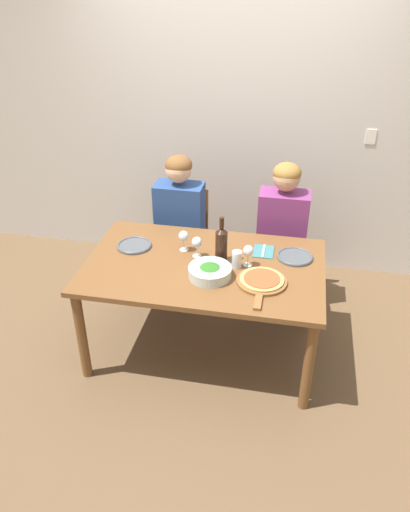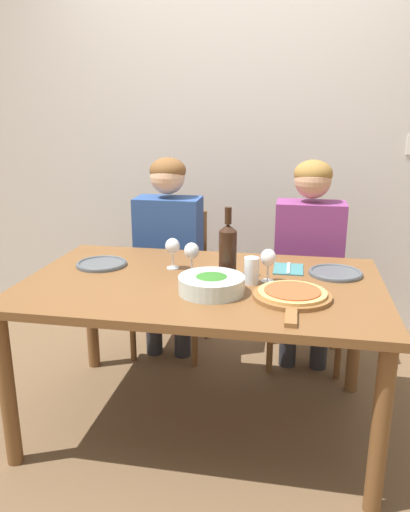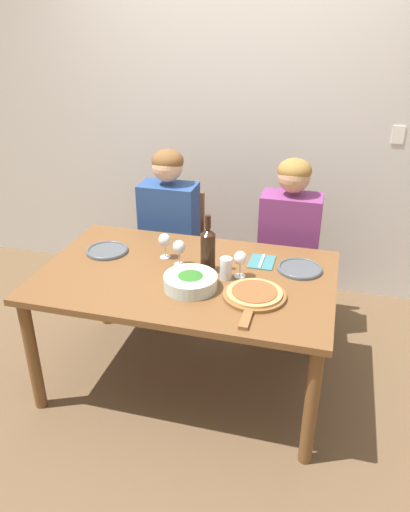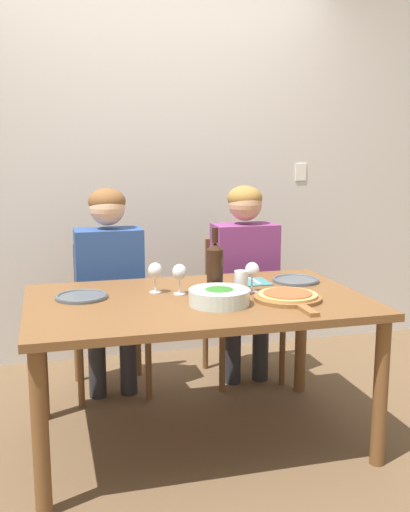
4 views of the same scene
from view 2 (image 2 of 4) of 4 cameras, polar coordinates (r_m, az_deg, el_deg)
name	(u,v)px [view 2 (image 2 of 4)]	position (r m, az deg, el deg)	size (l,w,h in m)	color
ground_plane	(202,421)	(2.56, -0.31, -18.36)	(40.00, 40.00, 0.00)	brown
back_wall	(240,128)	(3.44, 4.04, 14.43)	(10.00, 0.06, 2.70)	silver
dining_table	(202,298)	(2.26, -0.33, -4.84)	(1.59, 0.99, 0.72)	brown
chair_left	(173,275)	(3.13, -3.65, -2.24)	(0.42, 0.42, 0.86)	brown
chair_right	(306,283)	(3.04, 11.50, -3.09)	(0.42, 0.42, 0.86)	brown
person_woman	(168,240)	(2.96, -4.24, 1.81)	(0.47, 0.51, 1.20)	#28282D
person_man	(309,247)	(2.87, 11.80, 1.03)	(0.47, 0.51, 1.20)	#28282D
wine_bottle	(228,250)	(2.24, 2.61, 0.71)	(0.08, 0.08, 0.33)	black
broccoli_bowl	(211,284)	(2.08, 0.75, -3.24)	(0.28, 0.28, 0.08)	silver
dinner_plate_left	(102,264)	(2.50, -11.74, -0.87)	(0.25, 0.25, 0.02)	#4C5156
dinner_plate_right	(336,273)	(2.39, 14.69, -1.86)	(0.25, 0.25, 0.02)	#4C5156
pizza_on_board	(292,295)	(2.05, 9.94, -4.43)	(0.32, 0.46, 0.04)	brown
wine_glass_left	(173,248)	(2.38, -3.73, 0.96)	(0.07, 0.07, 0.15)	silver
wine_glass_right	(268,259)	(2.21, 7.24, -0.37)	(0.07, 0.07, 0.15)	silver
wine_glass_centre	(192,252)	(2.30, -1.54, 0.41)	(0.07, 0.07, 0.15)	silver
water_tumbler	(251,271)	(2.19, 5.33, -1.68)	(0.07, 0.07, 0.12)	silver
fork_on_napkin	(288,269)	(2.42, 9.51, -1.46)	(0.14, 0.18, 0.01)	#387075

